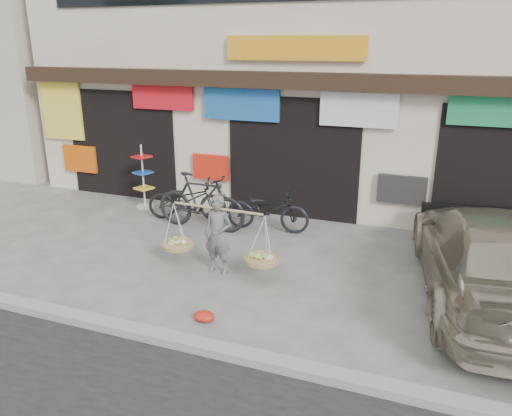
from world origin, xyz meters
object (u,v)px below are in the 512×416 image
at_px(bike_1, 201,202).
at_px(bike_2, 267,209).
at_px(suv, 492,255).
at_px(street_vendor, 218,239).
at_px(bike_0, 187,199).
at_px(display_rack, 144,182).

bearing_deg(bike_1, bike_2, -71.88).
bearing_deg(suv, street_vendor, 0.97).
distance_m(street_vendor, bike_0, 2.91).
bearing_deg(bike_2, street_vendor, 172.66).
bearing_deg(bike_1, suv, -100.37).
bearing_deg(bike_2, bike_0, 83.96).
bearing_deg(street_vendor, display_rack, 142.59).
distance_m(suv, display_rack, 7.77).
relative_size(bike_2, display_rack, 1.17).
bearing_deg(suv, bike_2, -28.11).
distance_m(bike_0, bike_1, 0.74).
height_order(bike_0, suv, suv).
height_order(bike_0, display_rack, display_rack).
bearing_deg(bike_0, bike_1, -144.79).
relative_size(bike_0, bike_2, 0.98).
relative_size(street_vendor, bike_0, 1.23).
xyz_separation_m(street_vendor, display_rack, (-3.20, 2.66, -0.01)).
relative_size(bike_0, display_rack, 1.15).
height_order(bike_2, display_rack, display_rack).
relative_size(street_vendor, suv, 0.41).
xyz_separation_m(bike_0, display_rack, (-1.38, 0.40, 0.16)).
bearing_deg(bike_1, display_rack, 68.27).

